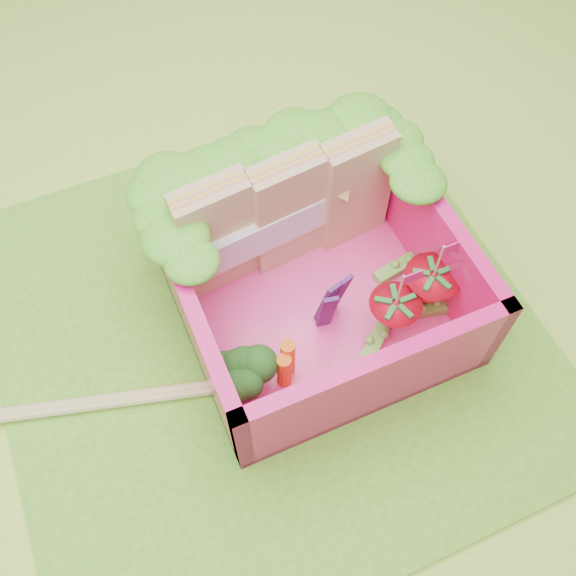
# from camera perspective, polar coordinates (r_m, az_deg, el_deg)

# --- Properties ---
(ground) EXTENTS (14.00, 14.00, 0.00)m
(ground) POSITION_cam_1_polar(r_m,az_deg,el_deg) (3.27, -2.04, -3.76)
(ground) COLOR #ACD63C
(ground) RESTS_ON ground
(placemat) EXTENTS (2.60, 2.60, 0.03)m
(placemat) POSITION_cam_1_polar(r_m,az_deg,el_deg) (3.26, -2.05, -3.64)
(placemat) COLOR #60A926
(placemat) RESTS_ON ground
(bento_floor) EXTENTS (1.30, 1.30, 0.05)m
(bento_floor) POSITION_cam_1_polar(r_m,az_deg,el_deg) (3.29, 2.22, -1.21)
(bento_floor) COLOR #FF4197
(bento_floor) RESTS_ON placemat
(bento_box) EXTENTS (1.30, 1.30, 0.55)m
(bento_box) POSITION_cam_1_polar(r_m,az_deg,el_deg) (3.08, 2.37, 1.12)
(bento_box) COLOR #E91369
(bento_box) RESTS_ON placemat
(lettuce_ruffle) EXTENTS (1.43, 0.76, 0.11)m
(lettuce_ruffle) POSITION_cam_1_polar(r_m,az_deg,el_deg) (3.08, -1.21, 11.40)
(lettuce_ruffle) COLOR #2E8418
(lettuce_ruffle) RESTS_ON bento_box
(sandwich_stack) EXTENTS (1.21, 0.30, 0.66)m
(sandwich_stack) POSITION_cam_1_polar(r_m,az_deg,el_deg) (3.17, -0.04, 6.83)
(sandwich_stack) COLOR tan
(sandwich_stack) RESTS_ON bento_floor
(broccoli) EXTENTS (0.35, 0.35, 0.26)m
(broccoli) POSITION_cam_1_polar(r_m,az_deg,el_deg) (2.89, -4.09, -7.31)
(broccoli) COLOR #5C994A
(broccoli) RESTS_ON bento_floor
(carrot_sticks) EXTENTS (0.11, 0.12, 0.26)m
(carrot_sticks) POSITION_cam_1_polar(r_m,az_deg,el_deg) (2.96, -0.18, -6.76)
(carrot_sticks) COLOR orange
(carrot_sticks) RESTS_ON bento_floor
(purple_wedges) EXTENTS (0.17, 0.10, 0.38)m
(purple_wedges) POSITION_cam_1_polar(r_m,az_deg,el_deg) (3.05, 3.82, -1.30)
(purple_wedges) COLOR #3E1751
(purple_wedges) RESTS_ON bento_floor
(strawberry_left) EXTENTS (0.25, 0.25, 0.49)m
(strawberry_left) POSITION_cam_1_polar(r_m,az_deg,el_deg) (3.11, 9.25, -2.48)
(strawberry_left) COLOR red
(strawberry_left) RESTS_ON bento_floor
(strawberry_right) EXTENTS (0.27, 0.27, 0.51)m
(strawberry_right) POSITION_cam_1_polar(r_m,az_deg,el_deg) (3.20, 12.37, -0.17)
(strawberry_right) COLOR red
(strawberry_right) RESTS_ON bento_floor
(snap_peas) EXTENTS (0.63, 0.52, 0.05)m
(snap_peas) POSITION_cam_1_polar(r_m,az_deg,el_deg) (3.28, 10.11, -1.42)
(snap_peas) COLOR #5BAF37
(snap_peas) RESTS_ON bento_floor
(chopsticks) EXTENTS (2.36, 0.69, 0.05)m
(chopsticks) POSITION_cam_1_polar(r_m,az_deg,el_deg) (3.23, -20.09, -10.02)
(chopsticks) COLOR #E7C77F
(chopsticks) RESTS_ON placemat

